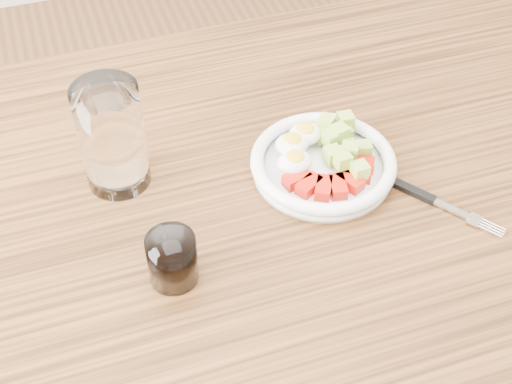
% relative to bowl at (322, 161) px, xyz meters
% --- Properties ---
extents(dining_table, '(1.50, 0.90, 0.77)m').
position_rel_bowl_xyz_m(dining_table, '(-0.10, -0.05, -0.12)').
color(dining_table, brown).
rests_on(dining_table, ground).
extents(bowl, '(0.20, 0.20, 0.05)m').
position_rel_bowl_xyz_m(bowl, '(0.00, 0.00, 0.00)').
color(bowl, white).
rests_on(bowl, dining_table).
extents(fork, '(0.12, 0.16, 0.01)m').
position_rel_bowl_xyz_m(fork, '(0.11, -0.09, -0.01)').
color(fork, black).
rests_on(fork, dining_table).
extents(water_glass, '(0.09, 0.09, 0.16)m').
position_rel_bowl_xyz_m(water_glass, '(-0.27, 0.07, 0.06)').
color(water_glass, white).
rests_on(water_glass, dining_table).
extents(coffee_glass, '(0.06, 0.06, 0.07)m').
position_rel_bowl_xyz_m(coffee_glass, '(-0.24, -0.12, 0.01)').
color(coffee_glass, white).
rests_on(coffee_glass, dining_table).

